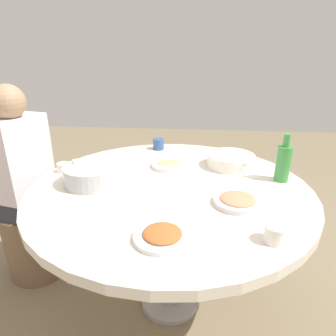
# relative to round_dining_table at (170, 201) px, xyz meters

# --- Properties ---
(ground) EXTENTS (8.00, 8.00, 0.00)m
(ground) POSITION_rel_round_dining_table_xyz_m (0.00, 0.00, -0.67)
(ground) COLOR #7E6F53
(round_dining_table) EXTENTS (1.38, 1.38, 0.76)m
(round_dining_table) POSITION_rel_round_dining_table_xyz_m (0.00, 0.00, 0.00)
(round_dining_table) COLOR #99999E
(round_dining_table) RESTS_ON ground
(rice_bowl) EXTENTS (0.28, 0.28, 0.10)m
(rice_bowl) POSITION_rel_round_dining_table_xyz_m (-0.39, 0.00, 0.13)
(rice_bowl) COLOR #B2B5BA
(rice_bowl) RESTS_ON round_dining_table
(soup_bowl) EXTENTS (0.27, 0.27, 0.07)m
(soup_bowl) POSITION_rel_round_dining_table_xyz_m (0.32, 0.29, 0.12)
(soup_bowl) COLOR white
(soup_bowl) RESTS_ON round_dining_table
(dish_shrimp) EXTENTS (0.21, 0.21, 0.04)m
(dish_shrimp) POSITION_rel_round_dining_table_xyz_m (0.31, -0.16, 0.10)
(dish_shrimp) COLOR silver
(dish_shrimp) RESTS_ON round_dining_table
(dish_noodles) EXTENTS (0.19, 0.19, 0.04)m
(dish_noodles) POSITION_rel_round_dining_table_xyz_m (-0.03, 0.25, 0.10)
(dish_noodles) COLOR white
(dish_noodles) RESTS_ON round_dining_table
(dish_tofu_braise) EXTENTS (0.21, 0.21, 0.04)m
(dish_tofu_braise) POSITION_rel_round_dining_table_xyz_m (0.01, -0.44, 0.10)
(dish_tofu_braise) COLOR silver
(dish_tofu_braise) RESTS_ON round_dining_table
(green_bottle) EXTENTS (0.07, 0.07, 0.25)m
(green_bottle) POSITION_rel_round_dining_table_xyz_m (0.56, 0.12, 0.18)
(green_bottle) COLOR #39903F
(green_bottle) RESTS_ON round_dining_table
(tea_cup_near) EXTENTS (0.07, 0.07, 0.07)m
(tea_cup_near) POSITION_rel_round_dining_table_xyz_m (-0.12, 0.57, 0.12)
(tea_cup_near) COLOR #2E538A
(tea_cup_near) RESTS_ON round_dining_table
(tea_cup_far) EXTENTS (0.08, 0.08, 0.06)m
(tea_cup_far) POSITION_rel_round_dining_table_xyz_m (0.40, -0.42, 0.11)
(tea_cup_far) COLOR white
(tea_cup_far) RESTS_ON round_dining_table
(tea_cup_side) EXTENTS (0.06, 0.06, 0.05)m
(tea_cup_side) POSITION_rel_round_dining_table_xyz_m (-0.60, 0.13, 0.11)
(tea_cup_side) COLOR white
(tea_cup_side) RESTS_ON round_dining_table
(stool_for_diner_left) EXTENTS (0.36, 0.36, 0.45)m
(stool_for_diner_left) POSITION_rel_round_dining_table_xyz_m (-0.89, 0.20, -0.45)
(stool_for_diner_left) COLOR brown
(stool_for_diner_left) RESTS_ON ground
(diner_left) EXTENTS (0.40, 0.39, 0.76)m
(diner_left) POSITION_rel_round_dining_table_xyz_m (-0.89, 0.20, 0.10)
(diner_left) COLOR #2D333D
(diner_left) RESTS_ON stool_for_diner_left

